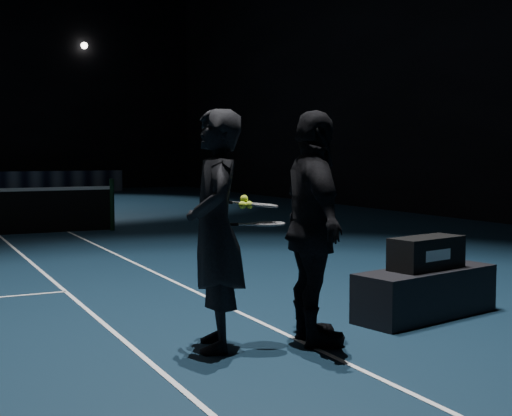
{
  "coord_description": "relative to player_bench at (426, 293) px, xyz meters",
  "views": [
    {
      "loc": [
        2.41,
        -14.9,
        1.65
      ],
      "look_at": [
        5.07,
        -9.57,
        1.19
      ],
      "focal_mm": 50.0,
      "sensor_mm": 36.0,
      "label": 1
    }
  ],
  "objects": [
    {
      "name": "racket_upper",
      "position": [
        -1.96,
        -0.2,
        0.96
      ],
      "size": [
        0.71,
        0.35,
        0.1
      ],
      "primitive_type": null,
      "rotation": [
        0.0,
        0.1,
        -0.2
      ],
      "color": "black",
      "rests_on": "player_b"
    },
    {
      "name": "net_post_right",
      "position": [
        -0.69,
        9.33,
        0.31
      ],
      "size": [
        0.1,
        0.1,
        1.1
      ],
      "primitive_type": "cylinder",
      "color": "black",
      "rests_on": "floor"
    },
    {
      "name": "player_b",
      "position": [
        -1.53,
        -0.36,
        0.76
      ],
      "size": [
        0.77,
        1.26,
        2.01
      ],
      "primitive_type": "imported",
      "rotation": [
        0.0,
        0.0,
        1.32
      ],
      "color": "black",
      "rests_on": "floor"
    },
    {
      "name": "bag_signature",
      "position": [
        0.0,
        -0.18,
        0.41
      ],
      "size": [
        0.37,
        0.08,
        0.11
      ],
      "primitive_type": "cube",
      "rotation": [
        0.0,
        0.0,
        0.2
      ],
      "color": "white",
      "rests_on": "racket_bag"
    },
    {
      "name": "player_a",
      "position": [
        -2.35,
        -0.13,
        0.76
      ],
      "size": [
        0.69,
        0.85,
        2.01
      ],
      "primitive_type": "imported",
      "rotation": [
        0.0,
        0.0,
        -1.9
      ],
      "color": "black",
      "rests_on": "floor"
    },
    {
      "name": "wall_right",
      "position": [
        7.91,
        9.33,
        4.76
      ],
      "size": [
        0.0,
        36.0,
        36.0
      ],
      "primitive_type": "plane",
      "rotation": [
        1.57,
        0.0,
        -1.57
      ],
      "color": "black",
      "rests_on": "ground"
    },
    {
      "name": "racket_lower",
      "position": [
        -1.92,
        -0.25,
        0.81
      ],
      "size": [
        0.71,
        0.4,
        0.03
      ],
      "primitive_type": null,
      "rotation": [
        0.0,
        0.0,
        -0.27
      ],
      "color": "black",
      "rests_on": "player_a"
    },
    {
      "name": "racket_bag",
      "position": [
        0.0,
        0.0,
        0.41
      ],
      "size": [
        0.87,
        0.5,
        0.33
      ],
      "primitive_type": "cube",
      "rotation": [
        0.0,
        0.0,
        0.2
      ],
      "color": "black",
      "rests_on": "player_bench"
    },
    {
      "name": "tennis_balls",
      "position": [
        -2.11,
        -0.2,
        0.99
      ],
      "size": [
        0.12,
        0.1,
        0.12
      ],
      "primitive_type": null,
      "color": "#AADD2E",
      "rests_on": "racket_upper"
    },
    {
      "name": "player_bench",
      "position": [
        0.0,
        0.0,
        0.0
      ],
      "size": [
        1.7,
        0.86,
        0.49
      ],
      "primitive_type": "cube",
      "rotation": [
        0.0,
        0.0,
        0.2
      ],
      "color": "black",
      "rests_on": "floor"
    }
  ]
}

